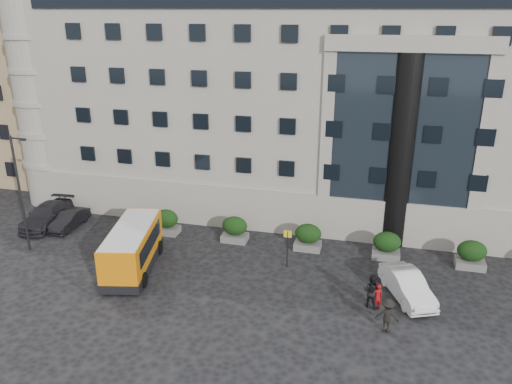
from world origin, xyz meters
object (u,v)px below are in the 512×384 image
at_px(red_truck, 71,167).
at_px(parked_car_d, 127,180).
at_px(hedge_a, 166,222).
at_px(minibus, 132,247).
at_px(street_lamp, 20,190).
at_px(parked_car_c, 47,215).
at_px(hedge_e, 471,254).
at_px(hedge_d, 387,245).
at_px(hedge_c, 308,237).
at_px(pedestrian_c, 387,315).
at_px(pedestrian_a, 377,297).
at_px(white_taxi, 407,286).
at_px(bus_stop_sign, 287,242).
at_px(parked_car_b, 69,220).
at_px(pedestrian_b, 371,291).
at_px(hedge_b, 235,229).

height_order(red_truck, parked_car_d, red_truck).
distance_m(hedge_a, minibus, 5.48).
xyz_separation_m(street_lamp, parked_car_c, (-1.49, 4.01, -3.59)).
bearing_deg(hedge_e, hedge_a, 180.00).
relative_size(hedge_d, red_truck, 0.36).
height_order(hedge_c, pedestrian_c, pedestrian_c).
bearing_deg(street_lamp, hedge_c, 14.67).
distance_m(hedge_e, pedestrian_a, 8.42).
relative_size(minibus, pedestrian_a, 4.61).
distance_m(hedge_e, pedestrian_c, 9.66).
bearing_deg(hedge_c, white_taxi, -36.20).
bearing_deg(parked_car_c, parked_car_d, 72.65).
bearing_deg(bus_stop_sign, parked_car_d, 147.09).
relative_size(parked_car_b, pedestrian_b, 1.96).
distance_m(hedge_c, white_taxi, 7.90).
bearing_deg(hedge_d, hedge_e, 0.00).
bearing_deg(hedge_a, parked_car_d, 132.45).
relative_size(pedestrian_b, pedestrian_c, 1.06).
bearing_deg(red_truck, parked_car_c, -64.07).
bearing_deg(hedge_d, hedge_a, 180.00).
distance_m(hedge_b, white_taxi, 12.48).
distance_m(hedge_b, pedestrian_b, 11.41).
height_order(hedge_e, bus_stop_sign, bus_stop_sign).
relative_size(hedge_e, street_lamp, 0.23).
relative_size(parked_car_d, pedestrian_a, 3.45).
xyz_separation_m(hedge_a, white_taxi, (16.78, -4.67, -0.17)).
relative_size(hedge_b, white_taxi, 0.40).
bearing_deg(pedestrian_b, hedge_a, -2.85).
bearing_deg(hedge_b, street_lamp, -159.93).
distance_m(parked_car_b, pedestrian_c, 24.35).
relative_size(hedge_d, minibus, 0.26).
bearing_deg(street_lamp, parked_car_c, 110.43).
distance_m(hedge_a, pedestrian_c, 17.72).
distance_m(red_truck, parked_car_d, 6.04).
relative_size(hedge_d, parked_car_d, 0.35).
xyz_separation_m(hedge_e, street_lamp, (-28.74, -4.80, 3.44)).
distance_m(hedge_d, pedestrian_b, 6.17).
distance_m(hedge_c, street_lamp, 19.27).
distance_m(bus_stop_sign, parked_car_d, 20.27).
bearing_deg(minibus, pedestrian_b, -15.07).
bearing_deg(parked_car_c, bus_stop_sign, -11.28).
relative_size(hedge_b, minibus, 0.26).
relative_size(hedge_c, pedestrian_a, 1.20).
bearing_deg(hedge_b, pedestrian_a, -32.11).
height_order(bus_stop_sign, parked_car_c, bus_stop_sign).
bearing_deg(hedge_c, parked_car_c, -177.71).
xyz_separation_m(street_lamp, bus_stop_sign, (17.44, 2.00, -2.64)).
bearing_deg(pedestrian_a, hedge_d, -116.22).
xyz_separation_m(parked_car_d, pedestrian_c, (23.20, -16.40, 0.19)).
relative_size(parked_car_d, white_taxi, 1.15).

